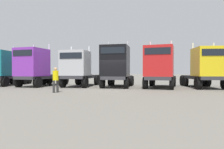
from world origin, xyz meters
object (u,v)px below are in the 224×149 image
Objects in this scene: semi_truck_yellow at (206,67)px; semi_truck_teal at (1,68)px; semi_truck_purple at (36,67)px; visitor_in_hivis at (56,78)px; semi_truck_black at (116,66)px; semi_truck_silver at (78,69)px; semi_truck_red at (160,67)px.

semi_truck_teal is at bearing -94.29° from semi_truck_yellow.
semi_truck_purple is 3.53× the size of visitor_in_hivis.
semi_truck_black is at bearing 84.62° from semi_truck_teal.
semi_truck_purple reaches higher than semi_truck_yellow.
semi_truck_silver is at bearing 86.54° from semi_truck_teal.
semi_truck_red is 4.13m from semi_truck_yellow.
semi_truck_yellow is (8.06, 0.53, -0.14)m from semi_truck_black.
semi_truck_purple reaches higher than visitor_in_hivis.
semi_truck_black is at bearing -83.06° from semi_truck_red.
semi_truck_teal is 16.25m from semi_truck_red.
semi_truck_yellow is (20.33, 0.61, 0.00)m from semi_truck_teal.
semi_truck_black reaches higher than semi_truck_yellow.
semi_truck_teal is 12.28m from semi_truck_black.
semi_truck_purple is 1.03× the size of semi_truck_yellow.
visitor_in_hivis is (-11.60, -5.76, -0.83)m from semi_truck_yellow.
semi_truck_red is (16.25, -0.05, 0.03)m from semi_truck_teal.
semi_truck_purple is 12.12m from semi_truck_red.
semi_truck_teal is at bearing -87.42° from semi_truck_silver.
semi_truck_teal is at bearing -88.23° from semi_truck_black.
semi_truck_yellow is at bearing -109.69° from visitor_in_hivis.
semi_truck_black is (12.28, 0.08, 0.14)m from semi_truck_teal.
semi_truck_purple is 1.00× the size of semi_truck_silver.
semi_truck_purple is 1.02× the size of semi_truck_red.
semi_truck_purple is 4.33m from semi_truck_silver.
semi_truck_red reaches higher than visitor_in_hivis.
semi_truck_red is 3.47× the size of visitor_in_hivis.
semi_truck_yellow is at bearing 95.11° from semi_truck_black.
semi_truck_black is 0.92× the size of semi_truck_yellow.
semi_truck_purple is 1.12× the size of semi_truck_black.
semi_truck_black reaches higher than semi_truck_purple.
semi_truck_black is at bearing -92.28° from semi_truck_yellow.
semi_truck_silver is at bearing -83.95° from semi_truck_red.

